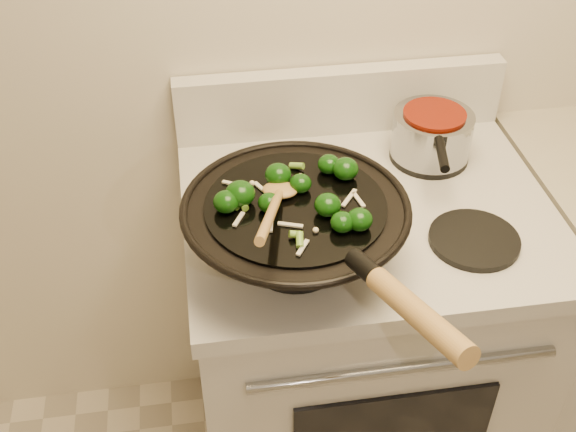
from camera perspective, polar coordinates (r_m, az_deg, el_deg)
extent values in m
cube|color=silver|center=(1.87, 5.27, -10.68)|extent=(0.76, 0.64, 0.88)
cube|color=silver|center=(1.55, 6.26, 0.32)|extent=(0.78, 0.66, 0.04)
cube|color=silver|center=(1.73, 4.14, 9.11)|extent=(0.78, 0.05, 0.16)
cylinder|color=gray|center=(1.41, 9.12, -11.89)|extent=(0.60, 0.02, 0.02)
cylinder|color=black|center=(1.39, 0.57, -3.37)|extent=(0.18, 0.18, 0.01)
cylinder|color=black|center=(1.48, 14.49, -1.83)|extent=(0.18, 0.18, 0.01)
cylinder|color=black|center=(1.62, -1.13, 3.76)|extent=(0.18, 0.18, 0.01)
cylinder|color=black|center=(1.70, 11.05, 4.77)|extent=(0.18, 0.18, 0.01)
torus|color=black|center=(1.31, 0.60, 0.73)|extent=(0.42, 0.42, 0.02)
cylinder|color=black|center=(1.30, 0.60, 0.83)|extent=(0.33, 0.33, 0.01)
cylinder|color=black|center=(1.12, 6.06, -4.04)|extent=(0.05, 0.08, 0.05)
cylinder|color=#A57C40|center=(1.02, 10.30, -7.69)|extent=(0.10, 0.22, 0.08)
ellipsoid|color=#0D3808|center=(1.38, 3.25, 4.11)|extent=(0.04, 0.04, 0.04)
cylinder|color=#4B742A|center=(1.38, 3.76, 3.77)|extent=(0.02, 0.02, 0.01)
ellipsoid|color=#0D3808|center=(1.33, 1.00, 2.59)|extent=(0.04, 0.04, 0.03)
ellipsoid|color=#0D3808|center=(1.34, -0.79, 3.28)|extent=(0.05, 0.05, 0.04)
ellipsoid|color=#0D3808|center=(1.28, -4.92, 1.13)|extent=(0.05, 0.05, 0.04)
cylinder|color=#4B742A|center=(1.29, -4.27, 0.74)|extent=(0.02, 0.02, 0.02)
ellipsoid|color=#0D3808|center=(1.36, 4.56, 3.73)|extent=(0.05, 0.05, 0.04)
ellipsoid|color=#0D3808|center=(1.28, -1.50, 1.06)|extent=(0.04, 0.04, 0.03)
ellipsoid|color=#0D3808|center=(1.27, 3.15, 0.88)|extent=(0.05, 0.05, 0.04)
cylinder|color=#4B742A|center=(1.28, 3.76, 0.47)|extent=(0.02, 0.02, 0.01)
ellipsoid|color=#0D3808|center=(1.25, 5.67, -0.28)|extent=(0.05, 0.05, 0.04)
ellipsoid|color=#0D3808|center=(1.29, -3.80, 1.77)|extent=(0.05, 0.05, 0.05)
ellipsoid|color=#0D3808|center=(1.24, 4.32, -0.49)|extent=(0.04, 0.04, 0.04)
cylinder|color=#4B742A|center=(1.25, 4.86, -0.81)|extent=(0.02, 0.02, 0.02)
cube|color=white|center=(1.27, -3.91, -0.26)|extent=(0.03, 0.04, 0.00)
cube|color=white|center=(1.32, 5.59, 1.30)|extent=(0.02, 0.05, 0.00)
cube|color=white|center=(1.21, 1.17, -2.51)|extent=(0.03, 0.04, 0.00)
cube|color=white|center=(1.33, -2.03, 2.13)|extent=(0.03, 0.05, 0.00)
cube|color=white|center=(1.32, -1.64, 1.80)|extent=(0.02, 0.05, 0.00)
cube|color=white|center=(1.35, -4.07, 2.48)|extent=(0.05, 0.03, 0.00)
cube|color=white|center=(1.26, -1.35, -0.42)|extent=(0.02, 0.06, 0.00)
cube|color=white|center=(1.25, 0.19, -0.70)|extent=(0.04, 0.02, 0.00)
cube|color=white|center=(1.33, -0.88, 1.90)|extent=(0.05, 0.03, 0.00)
cube|color=white|center=(1.32, 4.86, 1.44)|extent=(0.04, 0.05, 0.00)
cylinder|color=#6FA535|center=(1.22, 0.93, -1.90)|extent=(0.03, 0.01, 0.01)
cylinder|color=#6FA535|center=(1.23, 0.62, -1.46)|extent=(0.03, 0.03, 0.02)
cylinder|color=#6FA535|center=(1.33, -0.65, 2.32)|extent=(0.03, 0.02, 0.02)
cylinder|color=#6FA535|center=(1.38, 0.70, 3.98)|extent=(0.02, 0.02, 0.01)
cylinder|color=#6FA535|center=(1.29, -3.59, 0.96)|extent=(0.02, 0.02, 0.01)
sphere|color=beige|center=(1.24, 2.20, -1.13)|extent=(0.01, 0.01, 0.01)
sphere|color=beige|center=(1.37, 1.00, 3.18)|extent=(0.01, 0.01, 0.01)
sphere|color=beige|center=(1.35, -2.85, 2.60)|extent=(0.01, 0.01, 0.01)
sphere|color=beige|center=(1.35, 1.49, 2.59)|extent=(0.01, 0.01, 0.01)
ellipsoid|color=#A57C40|center=(1.32, -0.64, 2.07)|extent=(0.08, 0.07, 0.02)
cylinder|color=#A57C40|center=(1.18, -1.39, 0.09)|extent=(0.08, 0.25, 0.12)
cylinder|color=gray|center=(1.67, 11.29, 6.38)|extent=(0.18, 0.18, 0.10)
cylinder|color=#681204|center=(1.64, 11.52, 7.93)|extent=(0.14, 0.14, 0.01)
cylinder|color=black|center=(1.52, 12.07, 4.83)|extent=(0.04, 0.11, 0.02)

